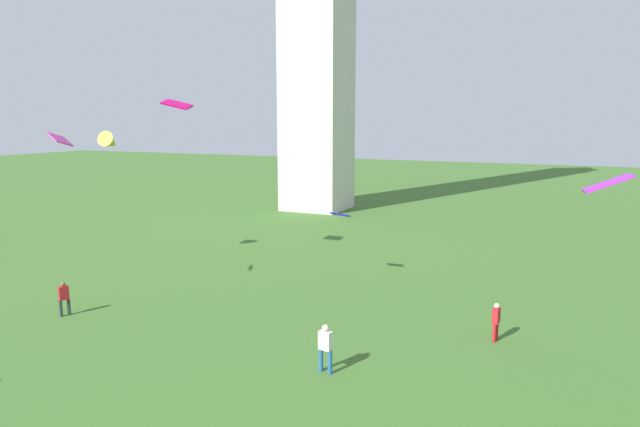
# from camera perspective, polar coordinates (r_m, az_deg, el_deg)

# --- Properties ---
(person_1) EXTENTS (0.41, 0.49, 1.65)m
(person_1) POSITION_cam_1_polar(r_m,az_deg,el_deg) (29.29, -24.44, -7.64)
(person_1) COLOR #2D3338
(person_1) RESTS_ON ground_plane
(person_2) EXTENTS (0.30, 0.50, 1.63)m
(person_2) POSITION_cam_1_polar(r_m,az_deg,el_deg) (24.96, 17.35, -10.18)
(person_2) COLOR red
(person_2) RESTS_ON ground_plane
(person_4) EXTENTS (0.56, 0.36, 1.83)m
(person_4) POSITION_cam_1_polar(r_m,az_deg,el_deg) (21.04, 0.55, -13.18)
(person_4) COLOR #235693
(person_4) RESTS_ON ground_plane
(kite_flying_0) EXTENTS (0.77, 1.09, 0.72)m
(kite_flying_0) POSITION_cam_1_polar(r_m,az_deg,el_deg) (29.11, -24.76, 6.82)
(kite_flying_0) COLOR #CF339D
(kite_flying_2) EXTENTS (1.22, 0.93, 0.38)m
(kite_flying_2) POSITION_cam_1_polar(r_m,az_deg,el_deg) (31.64, 2.05, -0.11)
(kite_flying_2) COLOR #0F08BE
(kite_flying_3) EXTENTS (1.40, 1.85, 1.41)m
(kite_flying_3) POSITION_cam_1_polar(r_m,az_deg,el_deg) (37.10, -20.39, 6.75)
(kite_flying_3) COLOR #B4BC0E
(kite_flying_4) EXTENTS (1.70, 1.34, 0.78)m
(kite_flying_4) POSITION_cam_1_polar(r_m,az_deg,el_deg) (23.41, 27.03, 2.73)
(kite_flying_4) COLOR #A627EA
(kite_flying_5) EXTENTS (1.80, 1.53, 0.69)m
(kite_flying_5) POSITION_cam_1_polar(r_m,az_deg,el_deg) (34.78, -14.24, 10.63)
(kite_flying_5) COLOR #BE065F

